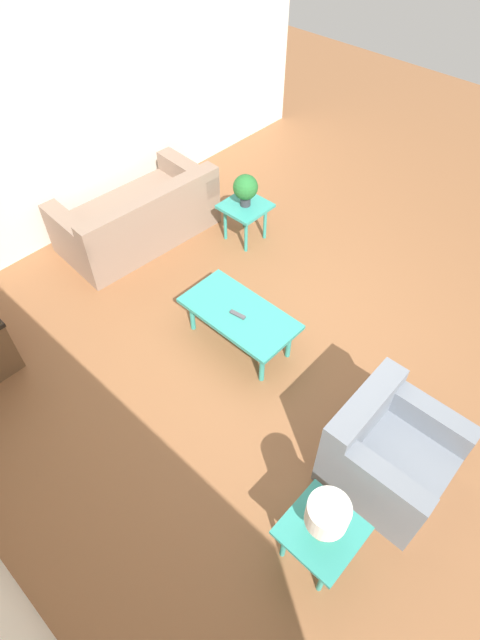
# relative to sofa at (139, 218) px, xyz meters

# --- Properties ---
(ground_plane) EXTENTS (14.00, 14.00, 0.00)m
(ground_plane) POSITION_rel_sofa_xyz_m (-2.28, 0.08, -0.29)
(ground_plane) COLOR #8E5B38
(wall_right) EXTENTS (0.12, 7.20, 2.70)m
(wall_right) POSITION_rel_sofa_xyz_m (0.78, 0.08, 1.06)
(wall_right) COLOR silver
(wall_right) RESTS_ON ground_plane
(sofa) EXTENTS (1.05, 1.87, 0.76)m
(sofa) POSITION_rel_sofa_xyz_m (0.00, 0.00, 0.00)
(sofa) COLOR gray
(sofa) RESTS_ON ground_plane
(armchair) EXTENTS (0.86, 0.86, 0.80)m
(armchair) POSITION_rel_sofa_xyz_m (-3.76, 0.61, 0.04)
(armchair) COLOR slate
(armchair) RESTS_ON ground_plane
(coffee_table) EXTENTS (1.12, 0.58, 0.43)m
(coffee_table) POSITION_rel_sofa_xyz_m (-1.99, 0.39, 0.10)
(coffee_table) COLOR teal
(coffee_table) RESTS_ON ground_plane
(side_table_plant) EXTENTS (0.50, 0.50, 0.48)m
(side_table_plant) POSITION_rel_sofa_xyz_m (-0.92, -0.85, 0.12)
(side_table_plant) COLOR teal
(side_table_plant) RESTS_ON ground_plane
(side_table_lamp) EXTENTS (0.50, 0.50, 0.48)m
(side_table_lamp) POSITION_rel_sofa_xyz_m (-3.76, 1.48, 0.12)
(side_table_lamp) COLOR teal
(side_table_lamp) RESTS_ON ground_plane
(potted_plant) EXTENTS (0.28, 0.28, 0.38)m
(potted_plant) POSITION_rel_sofa_xyz_m (-0.92, -0.85, 0.42)
(potted_plant) COLOR #333338
(potted_plant) RESTS_ON side_table_plant
(table_lamp) EXTENTS (0.28, 0.28, 0.38)m
(table_lamp) POSITION_rel_sofa_xyz_m (-3.76, 1.48, 0.43)
(table_lamp) COLOR #997F4C
(table_lamp) RESTS_ON side_table_lamp
(remote_control) EXTENTS (0.16, 0.06, 0.02)m
(remote_control) POSITION_rel_sofa_xyz_m (-2.01, 0.43, 0.16)
(remote_control) COLOR #4C4C51
(remote_control) RESTS_ON coffee_table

